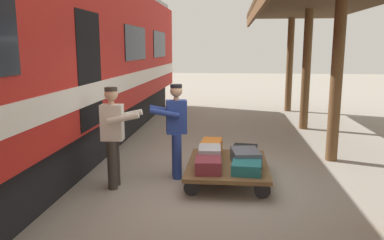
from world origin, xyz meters
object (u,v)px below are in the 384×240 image
at_px(train_car, 7,64).
at_px(suitcase_gray_aluminum, 210,155).
at_px(suitcase_burgundy_valise, 208,165).
at_px(porter_in_overalls, 175,128).
at_px(suitcase_orange_carryall, 211,148).
at_px(suitcase_slate_roller, 246,157).
at_px(suitcase_teal_softside, 247,167).
at_px(luggage_cart, 227,166).
at_px(suitcase_black_hardshell, 245,151).
at_px(porter_by_door, 114,134).

xyz_separation_m(train_car, suitcase_gray_aluminum, (-3.58, -0.10, -1.59)).
height_order(suitcase_burgundy_valise, porter_in_overalls, porter_in_overalls).
distance_m(suitcase_orange_carryall, suitcase_slate_roller, 0.81).
distance_m(suitcase_orange_carryall, porter_in_overalls, 0.87).
relative_size(suitcase_orange_carryall, suitcase_teal_softside, 1.24).
height_order(luggage_cart, suitcase_gray_aluminum, suitcase_gray_aluminum).
relative_size(suitcase_black_hardshell, suitcase_burgundy_valise, 0.93).
relative_size(suitcase_black_hardshell, porter_in_overalls, 0.29).
height_order(luggage_cart, suitcase_slate_roller, suitcase_slate_roller).
bearing_deg(porter_by_door, luggage_cart, -165.47).
bearing_deg(porter_by_door, train_car, -11.00).
distance_m(luggage_cart, porter_in_overalls, 1.15).
distance_m(suitcase_orange_carryall, suitcase_gray_aluminum, 0.51).
bearing_deg(train_car, suitcase_black_hardshell, -171.67).
relative_size(train_car, suitcase_gray_aluminum, 33.47).
height_order(suitcase_orange_carryall, suitcase_burgundy_valise, suitcase_orange_carryall).
bearing_deg(luggage_cart, porter_in_overalls, -7.94).
xyz_separation_m(porter_in_overalls, porter_by_door, (0.95, 0.62, 0.00)).
distance_m(suitcase_slate_roller, suitcase_burgundy_valise, 0.81).
relative_size(train_car, luggage_cart, 10.03).
distance_m(suitcase_black_hardshell, suitcase_slate_roller, 0.52).
distance_m(train_car, porter_by_door, 2.33).
xyz_separation_m(suitcase_gray_aluminum, porter_by_door, (1.58, 0.49, 0.45)).
relative_size(suitcase_black_hardshell, suitcase_teal_softside, 0.97).
bearing_deg(suitcase_burgundy_valise, suitcase_gray_aluminum, -90.00).
distance_m(train_car, suitcase_teal_softside, 4.53).
bearing_deg(luggage_cart, suitcase_black_hardshell, -121.38).
bearing_deg(suitcase_orange_carryall, porter_in_overalls, 31.26).
distance_m(luggage_cart, suitcase_orange_carryall, 0.63).
xyz_separation_m(train_car, luggage_cart, (-3.89, -0.10, -1.78)).
bearing_deg(suitcase_slate_roller, porter_by_door, 12.53).
distance_m(luggage_cart, suitcase_black_hardshell, 0.62).
relative_size(train_car, suitcase_teal_softside, 37.41).
bearing_deg(suitcase_gray_aluminum, suitcase_slate_roller, 180.00).
relative_size(luggage_cart, suitcase_burgundy_valise, 3.57).
bearing_deg(suitcase_orange_carryall, porter_by_door, 32.50).
distance_m(train_car, suitcase_black_hardshell, 4.55).
bearing_deg(luggage_cart, porter_by_door, 14.53).
bearing_deg(suitcase_teal_softside, suitcase_gray_aluminum, -39.35).
height_order(suitcase_black_hardshell, suitcase_gray_aluminum, suitcase_gray_aluminum).
relative_size(suitcase_black_hardshell, suitcase_gray_aluminum, 0.87).
relative_size(suitcase_slate_roller, porter_in_overalls, 0.38).
bearing_deg(porter_by_door, suitcase_gray_aluminum, -162.74).
bearing_deg(suitcase_slate_roller, luggage_cart, -0.00).
distance_m(suitcase_black_hardshell, suitcase_teal_softside, 1.03).
bearing_deg(suitcase_black_hardshell, suitcase_orange_carryall, 0.00).
relative_size(suitcase_slate_roller, suitcase_teal_softside, 1.27).
bearing_deg(train_car, suitcase_burgundy_valise, 173.40).
height_order(suitcase_teal_softside, porter_in_overalls, porter_in_overalls).
xyz_separation_m(luggage_cart, suitcase_gray_aluminum, (0.31, 0.00, 0.19)).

